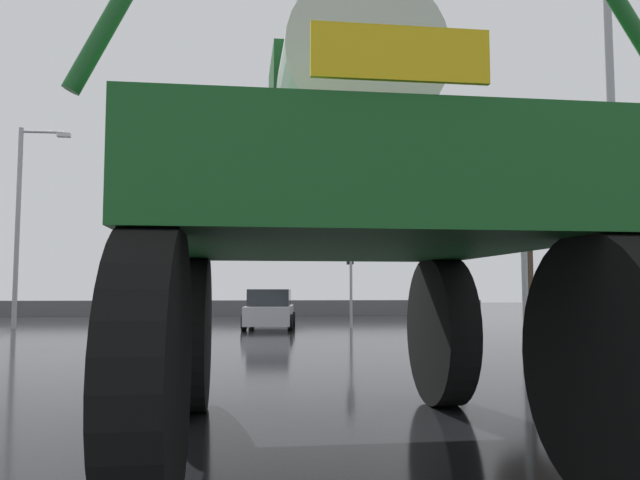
{
  "coord_description": "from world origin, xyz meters",
  "views": [
    {
      "loc": [
        0.29,
        1.74,
        1.46
      ],
      "look_at": [
        1.32,
        11.36,
        2.25
      ],
      "focal_mm": 35.13,
      "sensor_mm": 36.0,
      "label": 1
    }
  ],
  "objects_px": {
    "traffic_signal_far_left": "(350,264)",
    "bare_tree_right": "(525,193)",
    "oversize_sprayer": "(344,218)",
    "streetlight_near_right": "(617,140)",
    "traffic_signal_near_right": "(520,242)",
    "streetlight_far_right": "(463,217)",
    "sedan_ahead": "(270,310)",
    "streetlight_far_left": "(22,215)"
  },
  "relations": [
    {
      "from": "streetlight_far_left",
      "to": "bare_tree_right",
      "type": "height_order",
      "value": "streetlight_far_left"
    },
    {
      "from": "streetlight_far_right",
      "to": "bare_tree_right",
      "type": "relative_size",
      "value": 1.34
    },
    {
      "from": "traffic_signal_near_right",
      "to": "streetlight_near_right",
      "type": "xyz_separation_m",
      "value": [
        2.88,
        1.49,
        2.32
      ]
    },
    {
      "from": "oversize_sprayer",
      "to": "sedan_ahead",
      "type": "height_order",
      "value": "oversize_sprayer"
    },
    {
      "from": "oversize_sprayer",
      "to": "sedan_ahead",
      "type": "xyz_separation_m",
      "value": [
        -0.22,
        18.48,
        -1.46
      ]
    },
    {
      "from": "oversize_sprayer",
      "to": "traffic_signal_far_left",
      "type": "bearing_deg",
      "value": -10.32
    },
    {
      "from": "traffic_signal_far_left",
      "to": "streetlight_far_right",
      "type": "xyz_separation_m",
      "value": [
        4.76,
        0.29,
        1.99
      ]
    },
    {
      "from": "traffic_signal_far_left",
      "to": "traffic_signal_near_right",
      "type": "bearing_deg",
      "value": -86.11
    },
    {
      "from": "sedan_ahead",
      "to": "bare_tree_right",
      "type": "distance_m",
      "value": 10.39
    },
    {
      "from": "sedan_ahead",
      "to": "streetlight_far_left",
      "type": "bearing_deg",
      "value": 90.19
    },
    {
      "from": "streetlight_far_left",
      "to": "traffic_signal_far_left",
      "type": "bearing_deg",
      "value": -3.84
    },
    {
      "from": "traffic_signal_far_left",
      "to": "streetlight_near_right",
      "type": "relative_size",
      "value": 0.41
    },
    {
      "from": "oversize_sprayer",
      "to": "traffic_signal_far_left",
      "type": "relative_size",
      "value": 1.64
    },
    {
      "from": "traffic_signal_far_left",
      "to": "oversize_sprayer",
      "type": "bearing_deg",
      "value": -99.09
    },
    {
      "from": "traffic_signal_far_left",
      "to": "bare_tree_right",
      "type": "relative_size",
      "value": 0.57
    },
    {
      "from": "oversize_sprayer",
      "to": "streetlight_far_right",
      "type": "distance_m",
      "value": 20.5
    },
    {
      "from": "streetlight_near_right",
      "to": "streetlight_far_right",
      "type": "distance_m",
      "value": 12.61
    },
    {
      "from": "traffic_signal_far_left",
      "to": "bare_tree_right",
      "type": "bearing_deg",
      "value": -37.96
    },
    {
      "from": "traffic_signal_near_right",
      "to": "streetlight_far_left",
      "type": "bearing_deg",
      "value": 133.32
    },
    {
      "from": "oversize_sprayer",
      "to": "traffic_signal_near_right",
      "type": "xyz_separation_m",
      "value": [
        3.9,
        4.78,
        0.17
      ]
    },
    {
      "from": "bare_tree_right",
      "to": "traffic_signal_far_left",
      "type": "bearing_deg",
      "value": 142.04
    },
    {
      "from": "sedan_ahead",
      "to": "traffic_signal_far_left",
      "type": "bearing_deg",
      "value": -83.1
    },
    {
      "from": "oversize_sprayer",
      "to": "streetlight_near_right",
      "type": "relative_size",
      "value": 0.67
    },
    {
      "from": "streetlight_far_left",
      "to": "bare_tree_right",
      "type": "xyz_separation_m",
      "value": [
        18.28,
        -5.09,
        0.4
      ]
    },
    {
      "from": "streetlight_far_left",
      "to": "streetlight_far_right",
      "type": "relative_size",
      "value": 0.98
    },
    {
      "from": "traffic_signal_near_right",
      "to": "streetlight_far_right",
      "type": "bearing_deg",
      "value": 74.78
    },
    {
      "from": "traffic_signal_far_left",
      "to": "streetlight_near_right",
      "type": "bearing_deg",
      "value": -72.75
    },
    {
      "from": "oversize_sprayer",
      "to": "streetlight_far_left",
      "type": "distance_m",
      "value": 21.9
    },
    {
      "from": "sedan_ahead",
      "to": "traffic_signal_near_right",
      "type": "height_order",
      "value": "traffic_signal_near_right"
    },
    {
      "from": "sedan_ahead",
      "to": "streetlight_far_right",
      "type": "relative_size",
      "value": 0.53
    },
    {
      "from": "streetlight_near_right",
      "to": "bare_tree_right",
      "type": "bearing_deg",
      "value": 78.75
    },
    {
      "from": "streetlight_far_right",
      "to": "oversize_sprayer",
      "type": "bearing_deg",
      "value": -112.3
    },
    {
      "from": "sedan_ahead",
      "to": "traffic_signal_near_right",
      "type": "distance_m",
      "value": 14.4
    },
    {
      "from": "traffic_signal_near_right",
      "to": "sedan_ahead",
      "type": "bearing_deg",
      "value": 106.73
    },
    {
      "from": "sedan_ahead",
      "to": "traffic_signal_near_right",
      "type": "relative_size",
      "value": 1.32
    },
    {
      "from": "streetlight_far_right",
      "to": "sedan_ahead",
      "type": "bearing_deg",
      "value": -177.39
    },
    {
      "from": "streetlight_near_right",
      "to": "sedan_ahead",
      "type": "bearing_deg",
      "value": 119.8
    },
    {
      "from": "traffic_signal_far_left",
      "to": "bare_tree_right",
      "type": "height_order",
      "value": "bare_tree_right"
    },
    {
      "from": "streetlight_near_right",
      "to": "streetlight_far_left",
      "type": "distance_m",
      "value": 21.24
    },
    {
      "from": "oversize_sprayer",
      "to": "streetlight_near_right",
      "type": "height_order",
      "value": "streetlight_near_right"
    },
    {
      "from": "traffic_signal_far_left",
      "to": "streetlight_near_right",
      "type": "distance_m",
      "value": 13.04
    },
    {
      "from": "traffic_signal_near_right",
      "to": "traffic_signal_far_left",
      "type": "bearing_deg",
      "value": 93.89
    }
  ]
}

